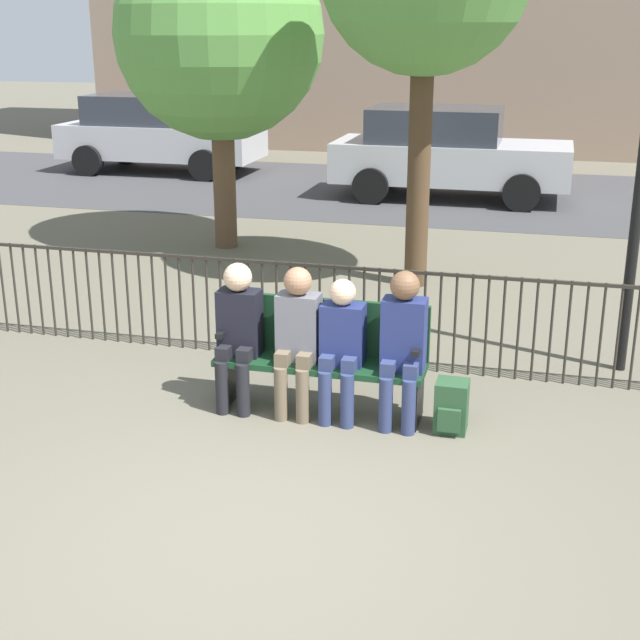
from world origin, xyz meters
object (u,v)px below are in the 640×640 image
Objects in this scene: tree_1 at (219,35)px; seated_person_0 at (238,327)px; seated_person_1 at (297,333)px; parked_car_0 at (447,152)px; parked_car_1 at (157,132)px; backpack at (451,407)px; seated_person_2 at (341,342)px; seated_person_3 at (403,340)px; park_bench at (322,353)px.

seated_person_0 is at bearing -68.51° from tree_1.
seated_person_0 is at bearing 179.99° from seated_person_1.
parked_car_0 is 6.50m from parked_car_1.
seated_person_1 is 2.97× the size of backpack.
seated_person_2 is 13.09m from parked_car_1.
seated_person_3 is at bearing -57.45° from parked_car_1.
parked_car_0 reaches higher than seated_person_0.
seated_person_1 is at bearing 179.35° from seated_person_2.
backpack is (1.26, -0.04, -0.49)m from seated_person_1.
seated_person_2 reaches higher than backpack.
parked_car_1 is at bearing 122.55° from seated_person_3.
seated_person_0 is at bearing -92.98° from parked_car_0.
parked_car_0 is at bearing 89.96° from seated_person_1.
seated_person_0 reaches higher than backpack.
seated_person_1 is 0.37m from seated_person_2.
backpack is 7.07m from tree_1.
tree_1 is at bearing -57.93° from parked_car_1.
park_bench is at bearing 10.62° from seated_person_0.
seated_person_0 reaches higher than seated_person_2.
backpack is 9.88m from parked_car_0.
parked_car_0 reaches higher than seated_person_2.
parked_car_0 is at bearing 91.01° from park_bench.
seated_person_2 is (0.36, -0.00, -0.04)m from seated_person_1.
tree_1 is (-2.94, 5.26, 2.24)m from seated_person_2.
parked_car_1 is (-6.32, 11.25, 0.15)m from seated_person_1.
backpack is at bearing -1.15° from seated_person_0.
seated_person_2 reaches higher than park_bench.
park_bench is 0.41× the size of parked_car_0.
parked_car_0 is (-1.25, 9.78, 0.64)m from backpack.
seated_person_1 is 0.85m from seated_person_3.
park_bench is 4.14× the size of backpack.
seated_person_2 is at bearing -34.86° from park_bench.
parked_car_1 is (-3.75, 5.99, -2.05)m from tree_1.
parked_car_1 is (-6.69, 11.25, 0.19)m from seated_person_2.
seated_person_1 is 12.90m from parked_car_1.
park_bench is 1.36× the size of seated_person_3.
parked_car_0 is at bearing 94.97° from seated_person_3.
seated_person_2 is 1.00m from backpack.
tree_1 reaches higher than parked_car_1.
seated_person_0 is 0.50m from seated_person_1.
park_bench is 9.62m from parked_car_0.
backpack is at bearing -54.11° from tree_1.
parked_car_0 is (2.58, 4.49, -2.05)m from tree_1.
seated_person_2 is 0.28× the size of parked_car_1.
tree_1 is 1.03× the size of parked_car_1.
parked_car_1 is (-7.18, 11.24, 0.13)m from seated_person_3.
parked_car_0 is (-0.85, 9.74, 0.13)m from seated_person_3.
parked_car_1 is at bearing 122.07° from tree_1.
seated_person_2 is 0.49m from seated_person_3.
seated_person_0 is 0.29× the size of parked_car_1.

